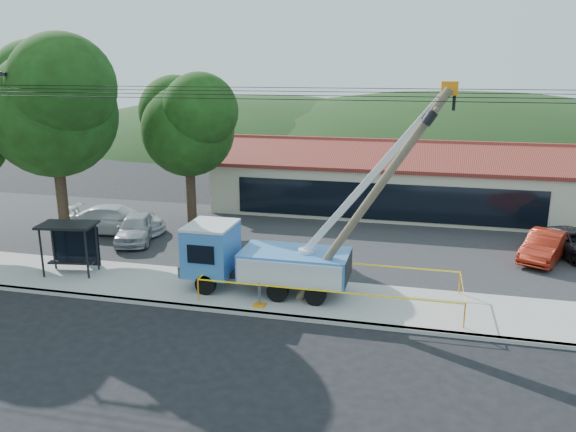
% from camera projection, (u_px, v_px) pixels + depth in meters
% --- Properties ---
extents(ground, '(120.00, 120.00, 0.00)m').
position_uv_depth(ground, '(233.00, 340.00, 19.43)').
color(ground, black).
rests_on(ground, ground).
extents(curb, '(60.00, 0.25, 0.15)m').
position_uv_depth(curb, '(251.00, 313.00, 21.38)').
color(curb, '#A3A098').
rests_on(curb, ground).
extents(sidewalk, '(60.00, 4.00, 0.15)m').
position_uv_depth(sidewalk, '(265.00, 294.00, 23.17)').
color(sidewalk, '#A3A098').
rests_on(sidewalk, ground).
extents(parking_lot, '(60.00, 12.00, 0.10)m').
position_uv_depth(parking_lot, '(305.00, 239.00, 30.69)').
color(parking_lot, '#28282B').
rests_on(parking_lot, ground).
extents(strip_mall, '(22.50, 8.53, 4.67)m').
position_uv_depth(strip_mall, '(389.00, 181.00, 36.81)').
color(strip_mall, '#BCB595').
rests_on(strip_mall, ground).
extents(tree_west_near, '(7.56, 6.72, 10.80)m').
position_uv_depth(tree_west_near, '(52.00, 101.00, 27.72)').
color(tree_west_near, '#332316').
rests_on(tree_west_near, ground).
extents(tree_lot, '(6.30, 5.60, 8.94)m').
position_uv_depth(tree_lot, '(188.00, 121.00, 31.63)').
color(tree_lot, '#332316').
rests_on(tree_lot, ground).
extents(hill_west, '(78.40, 56.00, 28.00)m').
position_uv_depth(hill_west, '(261.00, 138.00, 74.49)').
color(hill_west, '#1A3212').
rests_on(hill_west, ground).
extents(hill_center, '(89.60, 64.00, 32.00)m').
position_uv_depth(hill_center, '(456.00, 144.00, 68.83)').
color(hill_center, '#1A3212').
rests_on(hill_center, ground).
extents(utility_truck, '(10.53, 3.66, 8.54)m').
position_uv_depth(utility_truck, '(262.00, 256.00, 23.08)').
color(utility_truck, black).
rests_on(utility_truck, ground).
extents(leaning_pole, '(5.56, 1.76, 8.46)m').
position_uv_depth(leaning_pole, '(376.00, 191.00, 20.68)').
color(leaning_pole, brown).
rests_on(leaning_pole, ground).
extents(bus_shelter, '(2.62, 1.86, 2.33)m').
position_uv_depth(bus_shelter, '(70.00, 236.00, 25.06)').
color(bus_shelter, black).
rests_on(bus_shelter, ground).
extents(caution_tape, '(10.19, 3.32, 0.96)m').
position_uv_depth(caution_tape, '(331.00, 280.00, 22.56)').
color(caution_tape, orange).
rests_on(caution_tape, ground).
extents(car_silver, '(2.93, 4.62, 1.47)m').
position_uv_depth(car_silver, '(137.00, 243.00, 30.24)').
color(car_silver, '#B7B8BE').
rests_on(car_silver, ground).
extents(car_red, '(3.08, 4.49, 1.40)m').
position_uv_depth(car_red, '(543.00, 262.00, 27.26)').
color(car_red, maroon).
rests_on(car_red, ground).
extents(car_white, '(5.60, 2.87, 1.55)m').
position_uv_depth(car_white, '(119.00, 235.00, 31.65)').
color(car_white, silver).
rests_on(car_white, ground).
extents(car_dark, '(3.94, 5.13, 1.30)m').
position_uv_depth(car_dark, '(573.00, 258.00, 27.85)').
color(car_dark, black).
rests_on(car_dark, ground).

